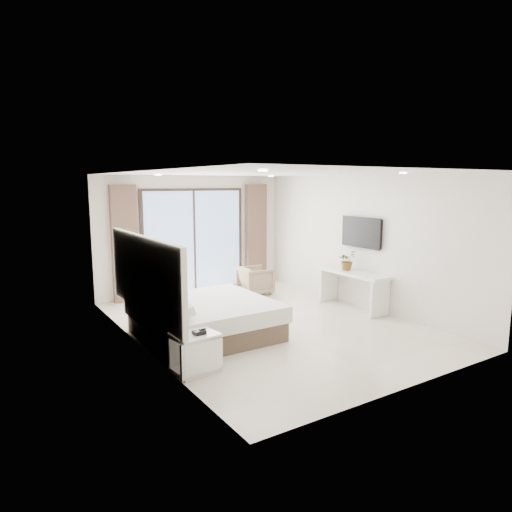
# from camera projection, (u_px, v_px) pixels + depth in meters

# --- Properties ---
(ground) EXTENTS (6.20, 6.20, 0.00)m
(ground) POSITION_uv_depth(u_px,v_px,m) (267.00, 324.00, 8.26)
(ground) COLOR beige
(ground) RESTS_ON ground
(room_shell) EXTENTS (4.62, 6.22, 2.72)m
(room_shell) POSITION_uv_depth(u_px,v_px,m) (237.00, 234.00, 8.53)
(room_shell) COLOR silver
(room_shell) RESTS_ON ground
(bed) EXTENTS (2.10, 2.00, 0.73)m
(bed) POSITION_uv_depth(u_px,v_px,m) (205.00, 319.00, 7.55)
(bed) COLOR brown
(bed) RESTS_ON ground
(nightstand) EXTENTS (0.62, 0.53, 0.53)m
(nightstand) POSITION_uv_depth(u_px,v_px,m) (195.00, 353.00, 6.15)
(nightstand) COLOR white
(nightstand) RESTS_ON ground
(phone) EXTENTS (0.17, 0.13, 0.05)m
(phone) POSITION_uv_depth(u_px,v_px,m) (199.00, 332.00, 6.08)
(phone) COLOR black
(phone) RESTS_ON nightstand
(console_desk) EXTENTS (0.50, 1.61, 0.77)m
(console_desk) POSITION_uv_depth(u_px,v_px,m) (353.00, 281.00, 9.21)
(console_desk) COLOR white
(console_desk) RESTS_ON ground
(plant) EXTENTS (0.43, 0.46, 0.32)m
(plant) POSITION_uv_depth(u_px,v_px,m) (347.00, 262.00, 9.31)
(plant) COLOR #33662D
(plant) RESTS_ON console_desk
(armchair) EXTENTS (0.68, 0.72, 0.69)m
(armchair) POSITION_uv_depth(u_px,v_px,m) (255.00, 279.00, 10.47)
(armchair) COLOR #8A7B5A
(armchair) RESTS_ON ground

